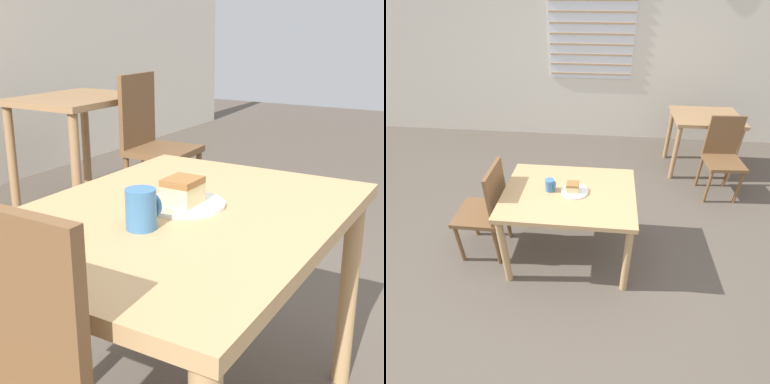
% 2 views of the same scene
% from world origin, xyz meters
% --- Properties ---
extents(ground_plane, '(14.00, 14.00, 0.00)m').
position_xyz_m(ground_plane, '(0.00, 0.00, 0.00)').
color(ground_plane, brown).
extents(wall_back, '(10.00, 0.10, 2.80)m').
position_xyz_m(wall_back, '(0.00, 3.03, 1.41)').
color(wall_back, silver).
rests_on(wall_back, ground_plane).
extents(dining_table_near, '(1.09, 0.82, 0.72)m').
position_xyz_m(dining_table_near, '(-0.15, 0.35, 0.62)').
color(dining_table_near, tan).
rests_on(dining_table_near, ground_plane).
extents(dining_table_far, '(0.82, 0.65, 0.76)m').
position_xyz_m(dining_table_far, '(1.36, 2.07, 0.62)').
color(dining_table_far, '#9E754C').
rests_on(dining_table_far, ground_plane).
extents(chair_near_window, '(0.40, 0.40, 0.92)m').
position_xyz_m(chair_near_window, '(-0.89, 0.33, 0.50)').
color(chair_near_window, brown).
rests_on(chair_near_window, ground_plane).
extents(chair_far_corner, '(0.43, 0.43, 0.92)m').
position_xyz_m(chair_far_corner, '(1.48, 1.56, 0.50)').
color(chair_far_corner, brown).
rests_on(chair_far_corner, ground_plane).
extents(plate, '(0.23, 0.23, 0.01)m').
position_xyz_m(plate, '(-0.10, 0.36, 0.73)').
color(plate, white).
rests_on(plate, dining_table_near).
extents(cake_slice, '(0.10, 0.09, 0.07)m').
position_xyz_m(cake_slice, '(-0.12, 0.36, 0.77)').
color(cake_slice, '#E5CC89').
rests_on(cake_slice, plate).
extents(coffee_mug, '(0.08, 0.08, 0.10)m').
position_xyz_m(coffee_mug, '(-0.31, 0.36, 0.77)').
color(coffee_mug, teal).
rests_on(coffee_mug, dining_table_near).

